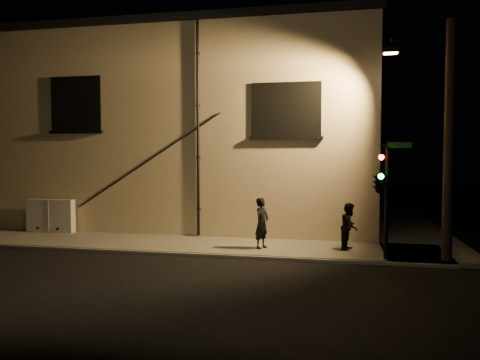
% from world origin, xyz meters
% --- Properties ---
extents(ground, '(90.00, 90.00, 0.00)m').
position_xyz_m(ground, '(0.00, 0.00, 0.00)').
color(ground, black).
extents(sidewalk, '(21.00, 16.00, 0.12)m').
position_xyz_m(sidewalk, '(1.22, 4.39, 0.06)').
color(sidewalk, slate).
rests_on(sidewalk, ground).
extents(building, '(16.20, 12.23, 8.80)m').
position_xyz_m(building, '(-3.00, 8.99, 4.40)').
color(building, '#CCB892').
rests_on(building, ground).
extents(utility_cabinet, '(2.06, 0.35, 1.35)m').
position_xyz_m(utility_cabinet, '(-8.08, 2.70, 0.80)').
color(utility_cabinet, silver).
rests_on(utility_cabinet, sidewalk).
extents(pedestrian_a, '(0.63, 0.74, 1.73)m').
position_xyz_m(pedestrian_a, '(1.00, 1.12, 0.98)').
color(pedestrian_a, black).
rests_on(pedestrian_a, sidewalk).
extents(pedestrian_b, '(0.80, 0.91, 1.57)m').
position_xyz_m(pedestrian_b, '(3.91, 1.50, 0.91)').
color(pedestrian_b, black).
rests_on(pedestrian_b, sidewalk).
extents(traffic_signal, '(1.32, 2.11, 3.57)m').
position_xyz_m(traffic_signal, '(4.76, 0.19, 2.52)').
color(traffic_signal, black).
rests_on(traffic_signal, sidewalk).
extents(streetlamp_pole, '(2.03, 1.39, 7.31)m').
position_xyz_m(streetlamp_pole, '(6.65, 0.50, 3.87)').
color(streetlamp_pole, black).
rests_on(streetlamp_pole, ground).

